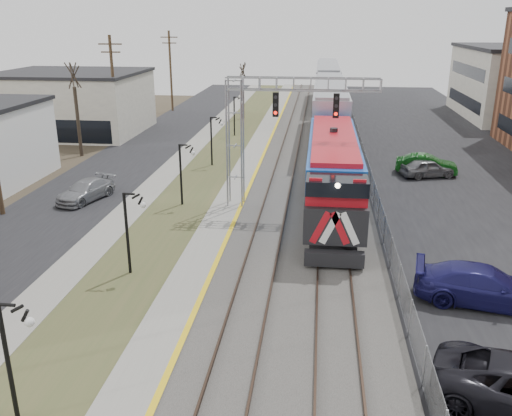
# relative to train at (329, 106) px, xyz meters

# --- Properties ---
(street_west) EXTENTS (7.00, 120.00, 0.04)m
(street_west) POSITION_rel_train_xyz_m (-17.00, -17.17, -2.86)
(street_west) COLOR black
(street_west) RESTS_ON ground
(sidewalk) EXTENTS (2.00, 120.00, 0.08)m
(sidewalk) POSITION_rel_train_xyz_m (-12.50, -17.17, -2.84)
(sidewalk) COLOR gray
(sidewalk) RESTS_ON ground
(grass_median) EXTENTS (4.00, 120.00, 0.06)m
(grass_median) POSITION_rel_train_xyz_m (-9.50, -17.17, -2.85)
(grass_median) COLOR #404927
(grass_median) RESTS_ON ground
(platform) EXTENTS (2.00, 120.00, 0.24)m
(platform) POSITION_rel_train_xyz_m (-6.50, -17.17, -2.76)
(platform) COLOR gray
(platform) RESTS_ON ground
(ballast_bed) EXTENTS (8.00, 120.00, 0.20)m
(ballast_bed) POSITION_rel_train_xyz_m (-1.50, -17.17, -2.78)
(ballast_bed) COLOR #595651
(ballast_bed) RESTS_ON ground
(parking_lot) EXTENTS (16.00, 120.00, 0.04)m
(parking_lot) POSITION_rel_train_xyz_m (10.50, -17.17, -2.86)
(parking_lot) COLOR black
(parking_lot) RESTS_ON ground
(platform_edge) EXTENTS (0.24, 120.00, 0.01)m
(platform_edge) POSITION_rel_train_xyz_m (-5.62, -17.17, -2.64)
(platform_edge) COLOR gold
(platform_edge) RESTS_ON platform
(track_near) EXTENTS (1.58, 120.00, 0.15)m
(track_near) POSITION_rel_train_xyz_m (-3.50, -17.17, -2.61)
(track_near) COLOR #2D2119
(track_near) RESTS_ON ballast_bed
(track_far) EXTENTS (1.58, 120.00, 0.15)m
(track_far) POSITION_rel_train_xyz_m (-0.00, -17.17, -2.61)
(track_far) COLOR #2D2119
(track_far) RESTS_ON ballast_bed
(train) EXTENTS (3.00, 63.05, 5.33)m
(train) POSITION_rel_train_xyz_m (0.00, 0.00, 0.00)
(train) COLOR #154BAA
(train) RESTS_ON ground
(signal_gantry) EXTENTS (9.00, 1.07, 8.15)m
(signal_gantry) POSITION_rel_train_xyz_m (-4.28, -24.18, 2.70)
(signal_gantry) COLOR gray
(signal_gantry) RESTS_ON ground
(lampposts) EXTENTS (0.14, 62.14, 4.00)m
(lampposts) POSITION_rel_train_xyz_m (-9.50, -33.88, -0.88)
(lampposts) COLOR black
(lampposts) RESTS_ON ground
(fence) EXTENTS (0.04, 120.00, 1.60)m
(fence) POSITION_rel_train_xyz_m (2.70, -17.17, -2.08)
(fence) COLOR gray
(fence) RESTS_ON ground
(bare_trees) EXTENTS (12.30, 42.30, 5.95)m
(bare_trees) POSITION_rel_train_xyz_m (-18.16, -13.26, -0.18)
(bare_trees) COLOR #382D23
(bare_trees) RESTS_ON ground
(car_lot_d) EXTENTS (5.88, 3.22, 1.62)m
(car_lot_d) POSITION_rel_train_xyz_m (6.11, -35.23, -2.08)
(car_lot_d) COLOR #191752
(car_lot_d) RESTS_ON ground
(car_lot_e) EXTENTS (4.38, 2.75, 1.39)m
(car_lot_e) POSITION_rel_train_xyz_m (7.36, -15.68, -2.19)
(car_lot_e) COLOR slate
(car_lot_e) RESTS_ON ground
(car_lot_f) EXTENTS (4.74, 2.22, 1.50)m
(car_lot_f) POSITION_rel_train_xyz_m (7.36, -14.84, -2.13)
(car_lot_f) COLOR #0D4410
(car_lot_f) RESTS_ON ground
(car_street_b) EXTENTS (3.12, 4.88, 1.32)m
(car_street_b) POSITION_rel_train_xyz_m (-16.00, -23.98, -2.23)
(car_street_b) COLOR gray
(car_street_b) RESTS_ON ground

